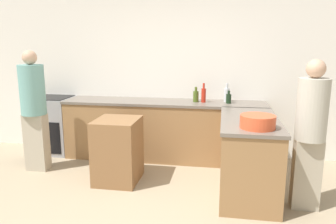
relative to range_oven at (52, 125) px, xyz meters
name	(u,v)px	position (x,y,z in m)	size (l,w,h in m)	color
wall_back	(168,73)	(1.94, 0.33, 0.88)	(8.00, 0.06, 2.70)	white
counter_back	(164,130)	(1.94, -0.01, 0.00)	(3.18, 0.65, 0.94)	olive
counter_peninsula	(248,155)	(3.18, -1.03, 0.00)	(0.69, 1.44, 0.94)	olive
range_oven	(52,125)	(0.00, 0.00, 0.00)	(0.68, 0.61, 0.95)	#99999E
island_table	(118,150)	(1.48, -0.98, -0.05)	(0.56, 0.62, 0.85)	brown
mixing_bowl	(258,122)	(3.23, -1.47, 0.54)	(0.38, 0.38, 0.14)	#DB512D
vinegar_bottle_clear	(227,94)	(2.91, 0.11, 0.58)	(0.09, 0.09, 0.29)	silver
wine_bottle_dark	(229,98)	(2.93, -0.02, 0.54)	(0.08, 0.08, 0.19)	black
hot_sauce_bottle	(204,95)	(2.55, 0.00, 0.58)	(0.07, 0.07, 0.30)	red
olive_oil_bottle	(196,96)	(2.43, 0.02, 0.56)	(0.09, 0.09, 0.23)	#475B1E
person_by_range	(34,107)	(0.19, -0.80, 0.47)	(0.35, 0.35, 1.74)	#ADA38E
person_at_peninsula	(310,130)	(3.80, -1.35, 0.44)	(0.33, 0.33, 1.68)	#ADA38E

